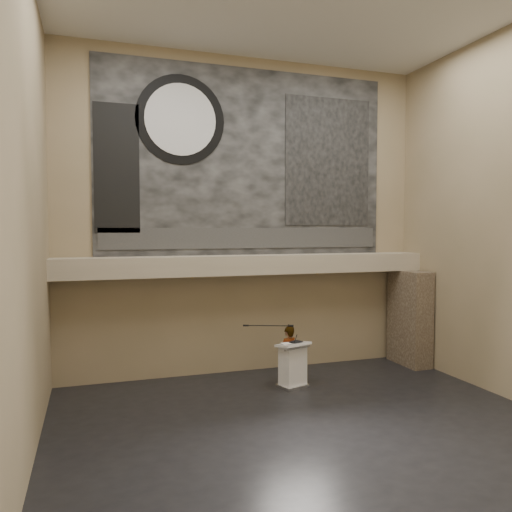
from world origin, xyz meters
name	(u,v)px	position (x,y,z in m)	size (l,w,h in m)	color
floor	(306,423)	(0.00, 0.00, 0.00)	(10.00, 10.00, 0.00)	black
wall_back	(247,216)	(0.00, 4.00, 4.25)	(10.00, 0.02, 8.50)	#887856
wall_front	(445,198)	(0.00, -4.00, 4.25)	(10.00, 0.02, 8.50)	#887856
wall_left	(29,207)	(-5.00, 0.00, 4.25)	(0.02, 8.00, 8.50)	#887856
wall_right	(509,213)	(5.00, 0.00, 4.25)	(0.02, 8.00, 8.50)	#887856
soffit	(251,265)	(0.00, 3.60, 2.95)	(10.00, 0.80, 0.50)	tan
sprinkler_left	(192,277)	(-1.60, 3.55, 2.67)	(0.04, 0.04, 0.06)	#B2893D
sprinkler_right	(317,273)	(1.90, 3.55, 2.67)	(0.04, 0.04, 0.06)	#B2893D
banner	(247,162)	(0.00, 3.97, 5.70)	(8.00, 0.05, 5.00)	black
banner_text_strip	(248,238)	(0.00, 3.93, 3.65)	(7.76, 0.02, 0.55)	#2D2D2D
banner_clock_rim	(181,120)	(-1.80, 3.93, 6.70)	(2.30, 2.30, 0.02)	black
banner_clock_face	(181,120)	(-1.80, 3.91, 6.70)	(1.84, 1.84, 0.02)	silver
banner_building_print	(328,162)	(2.40, 3.93, 5.80)	(2.60, 0.02, 3.60)	black
banner_brick_print	(117,168)	(-3.40, 3.93, 5.40)	(1.10, 0.02, 3.20)	black
stone_pier	(410,318)	(4.65, 3.15, 1.35)	(0.60, 1.40, 2.70)	#46392B
lectern	(293,365)	(0.62, 2.21, 0.55)	(0.88, 0.74, 1.14)	silver
binder	(296,342)	(0.72, 2.22, 1.12)	(0.27, 0.22, 0.04)	black
papers	(287,344)	(0.46, 2.18, 1.10)	(0.22, 0.31, 0.01)	white
speaker_person	(288,355)	(0.63, 2.52, 0.73)	(0.53, 0.35, 1.46)	white
mic_stand	(287,375)	(0.59, 2.50, 0.22)	(1.32, 0.67, 1.52)	black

